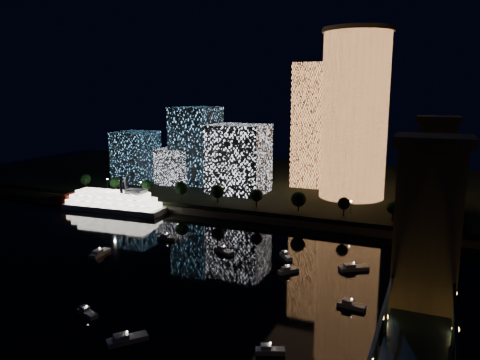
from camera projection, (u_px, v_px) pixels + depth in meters
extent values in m
plane|color=black|center=(177.00, 296.00, 133.50)|extent=(520.00, 520.00, 0.00)
cube|color=black|center=(316.00, 185.00, 277.34)|extent=(420.00, 160.00, 5.00)
cube|color=#6B5E4C|center=(273.00, 220.00, 207.18)|extent=(420.00, 6.00, 3.00)
cylinder|color=#F9964F|center=(354.00, 117.00, 229.16)|extent=(32.00, 32.00, 80.08)
cylinder|color=#6B5E4C|center=(358.00, 30.00, 221.49)|extent=(34.00, 34.00, 2.00)
cube|color=#F9964F|center=(315.00, 125.00, 259.69)|extent=(21.26, 21.26, 67.63)
cube|color=white|center=(239.00, 159.00, 244.49)|extent=(28.91, 24.46, 35.58)
cube|color=#55A9E8|center=(197.00, 145.00, 270.31)|extent=(21.87, 28.43, 43.74)
cube|color=white|center=(177.00, 166.00, 269.37)|extent=(20.09, 18.26, 20.09)
cube|color=#55A9E8|center=(136.00, 156.00, 275.80)|extent=(20.92, 23.01, 29.28)
cube|color=navy|center=(425.00, 270.00, 104.83)|extent=(10.00, 260.00, 2.00)
cube|color=#6B5E4C|center=(433.00, 198.00, 148.81)|extent=(11.00, 9.00, 48.00)
cube|color=#6B5E4C|center=(424.00, 277.00, 85.67)|extent=(11.00, 9.00, 48.00)
cube|color=#6B5E4C|center=(439.00, 119.00, 144.13)|extent=(13.00, 11.00, 2.00)
cube|color=#6B5E4C|center=(434.00, 141.00, 81.00)|extent=(13.00, 11.00, 2.00)
cube|color=navy|center=(404.00, 238.00, 105.47)|extent=(0.50, 150.00, 0.50)
cube|color=navy|center=(452.00, 243.00, 101.58)|extent=(0.50, 150.00, 0.50)
cube|color=#6B5E4C|center=(433.00, 203.00, 196.24)|extent=(12.00, 40.00, 23.00)
cube|color=navy|center=(384.00, 324.00, 73.65)|extent=(0.50, 0.50, 7.00)
cube|color=navy|center=(398.00, 271.00, 95.30)|extent=(0.50, 0.50, 7.00)
cube|color=navy|center=(407.00, 238.00, 116.95)|extent=(0.50, 0.50, 7.00)
cube|color=navy|center=(413.00, 215.00, 138.59)|extent=(0.50, 0.50, 7.00)
cube|color=navy|center=(417.00, 198.00, 160.24)|extent=(0.50, 0.50, 7.00)
sphere|color=#FFA938|center=(400.00, 259.00, 106.63)|extent=(1.20, 1.20, 1.20)
sphere|color=#FFA938|center=(412.00, 213.00, 147.22)|extent=(1.20, 1.20, 1.20)
sphere|color=#FFA938|center=(419.00, 187.00, 187.81)|extent=(1.20, 1.20, 1.20)
cube|color=silver|center=(113.00, 208.00, 227.92)|extent=(52.97, 15.27, 2.62)
cube|color=white|center=(113.00, 203.00, 227.45)|extent=(48.55, 13.90, 2.40)
cube|color=white|center=(113.00, 199.00, 227.00)|extent=(44.13, 12.54, 2.40)
cube|color=white|center=(113.00, 194.00, 226.55)|extent=(37.54, 11.04, 2.40)
cube|color=silver|center=(136.00, 192.00, 221.83)|extent=(9.11, 7.08, 1.96)
cylinder|color=black|center=(121.00, 187.00, 221.53)|extent=(1.53, 1.53, 6.54)
cylinder|color=black|center=(126.00, 185.00, 225.56)|extent=(1.53, 1.53, 6.54)
cylinder|color=maroon|center=(69.00, 200.00, 236.22)|extent=(8.23, 10.27, 7.63)
cube|color=silver|center=(288.00, 271.00, 150.39)|extent=(6.01, 6.86, 1.20)
cube|color=silver|center=(286.00, 268.00, 149.69)|extent=(2.92, 3.03, 1.00)
sphere|color=white|center=(288.00, 265.00, 150.02)|extent=(0.36, 0.36, 0.36)
cube|color=silver|center=(87.00, 313.00, 121.73)|extent=(7.46, 4.35, 1.20)
cube|color=silver|center=(85.00, 308.00, 122.21)|extent=(2.93, 2.52, 1.00)
sphere|color=white|center=(87.00, 306.00, 121.36)|extent=(0.36, 0.36, 0.36)
cube|color=silver|center=(127.00, 339.00, 108.91)|extent=(8.32, 9.14, 1.20)
cube|color=silver|center=(121.00, 337.00, 108.08)|extent=(3.98, 4.09, 1.00)
sphere|color=white|center=(127.00, 332.00, 108.54)|extent=(0.36, 0.36, 0.36)
cube|color=silver|center=(100.00, 253.00, 166.99)|extent=(3.60, 9.40, 1.20)
cube|color=silver|center=(97.00, 251.00, 165.50)|extent=(2.62, 3.39, 1.00)
sphere|color=white|center=(100.00, 248.00, 166.62)|extent=(0.36, 0.36, 0.36)
cube|color=silver|center=(270.00, 351.00, 104.03)|extent=(6.83, 4.47, 1.20)
cube|color=silver|center=(266.00, 347.00, 103.83)|extent=(2.77, 2.45, 1.00)
sphere|color=white|center=(270.00, 343.00, 103.66)|extent=(0.36, 0.36, 0.36)
cube|color=silver|center=(224.00, 251.00, 169.13)|extent=(8.99, 6.50, 1.20)
cube|color=silver|center=(222.00, 247.00, 169.92)|extent=(3.74, 3.41, 1.00)
sphere|color=white|center=(224.00, 246.00, 168.75)|extent=(0.36, 0.36, 0.36)
cube|color=silver|center=(351.00, 306.00, 125.96)|extent=(7.74, 3.16, 1.20)
cube|color=silver|center=(348.00, 301.00, 126.29)|extent=(2.82, 2.22, 1.00)
sphere|color=white|center=(352.00, 299.00, 125.58)|extent=(0.36, 0.36, 0.36)
cube|color=silver|center=(167.00, 238.00, 184.13)|extent=(7.85, 3.12, 1.20)
cube|color=silver|center=(164.00, 235.00, 184.28)|extent=(2.85, 2.22, 1.00)
sphere|color=white|center=(167.00, 233.00, 183.75)|extent=(0.36, 0.36, 0.36)
cube|color=silver|center=(354.00, 268.00, 152.75)|extent=(9.79, 7.96, 1.20)
cube|color=silver|center=(350.00, 265.00, 152.29)|extent=(4.22, 3.98, 1.00)
sphere|color=white|center=(354.00, 262.00, 152.38)|extent=(0.36, 0.36, 0.36)
cube|color=silver|center=(286.00, 256.00, 163.75)|extent=(6.06, 6.57, 1.20)
cube|color=silver|center=(285.00, 252.00, 164.50)|extent=(2.88, 2.95, 1.00)
sphere|color=white|center=(286.00, 251.00, 163.37)|extent=(0.36, 0.36, 0.36)
cylinder|color=black|center=(86.00, 186.00, 254.38)|extent=(0.70, 0.70, 4.00)
sphere|color=black|center=(85.00, 179.00, 253.73)|extent=(6.19, 6.19, 6.19)
cylinder|color=black|center=(115.00, 189.00, 246.60)|extent=(0.70, 0.70, 4.00)
sphere|color=black|center=(115.00, 182.00, 245.94)|extent=(5.83, 5.83, 5.83)
cylinder|color=black|center=(147.00, 192.00, 238.81)|extent=(0.70, 0.70, 4.00)
sphere|color=black|center=(147.00, 185.00, 238.16)|extent=(5.42, 5.42, 5.42)
cylinder|color=black|center=(181.00, 195.00, 231.03)|extent=(0.70, 0.70, 4.00)
sphere|color=black|center=(181.00, 188.00, 230.37)|extent=(6.53, 6.53, 6.53)
cylinder|color=black|center=(218.00, 199.00, 223.24)|extent=(0.70, 0.70, 4.00)
sphere|color=black|center=(218.00, 192.00, 222.59)|extent=(6.39, 6.39, 6.39)
cylinder|color=black|center=(257.00, 203.00, 215.45)|extent=(0.70, 0.70, 4.00)
sphere|color=black|center=(257.00, 195.00, 214.80)|extent=(5.72, 5.72, 5.72)
cylinder|color=black|center=(298.00, 207.00, 207.67)|extent=(0.70, 0.70, 4.00)
sphere|color=black|center=(299.00, 199.00, 207.01)|extent=(6.80, 6.80, 6.80)
cylinder|color=black|center=(344.00, 211.00, 199.88)|extent=(0.70, 0.70, 4.00)
sphere|color=black|center=(344.00, 203.00, 199.23)|extent=(5.32, 5.32, 5.32)
cylinder|color=black|center=(392.00, 216.00, 192.10)|extent=(0.70, 0.70, 4.00)
sphere|color=black|center=(393.00, 208.00, 191.44)|extent=(5.15, 5.15, 5.15)
cylinder|color=black|center=(108.00, 184.00, 255.81)|extent=(0.24, 0.24, 5.00)
sphere|color=#FFCC7F|center=(107.00, 179.00, 255.29)|extent=(0.70, 0.70, 0.70)
cylinder|color=black|center=(141.00, 187.00, 247.24)|extent=(0.24, 0.24, 5.00)
sphere|color=#FFCC7F|center=(141.00, 182.00, 246.72)|extent=(0.70, 0.70, 0.70)
cylinder|color=black|center=(177.00, 191.00, 238.68)|extent=(0.24, 0.24, 5.00)
sphere|color=#FFCC7F|center=(177.00, 185.00, 238.16)|extent=(0.70, 0.70, 0.70)
cylinder|color=black|center=(216.00, 194.00, 230.12)|extent=(0.24, 0.24, 5.00)
sphere|color=#FFCC7F|center=(216.00, 189.00, 229.59)|extent=(0.70, 0.70, 0.70)
cylinder|color=black|center=(257.00, 198.00, 221.55)|extent=(0.24, 0.24, 5.00)
sphere|color=#FFCC7F|center=(257.00, 193.00, 221.03)|extent=(0.70, 0.70, 0.70)
cylinder|color=black|center=(302.00, 203.00, 212.99)|extent=(0.24, 0.24, 5.00)
sphere|color=#FFCC7F|center=(302.00, 197.00, 212.46)|extent=(0.70, 0.70, 0.70)
cylinder|color=black|center=(351.00, 207.00, 204.42)|extent=(0.24, 0.24, 5.00)
sphere|color=#FFCC7F|center=(351.00, 201.00, 203.90)|extent=(0.70, 0.70, 0.70)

